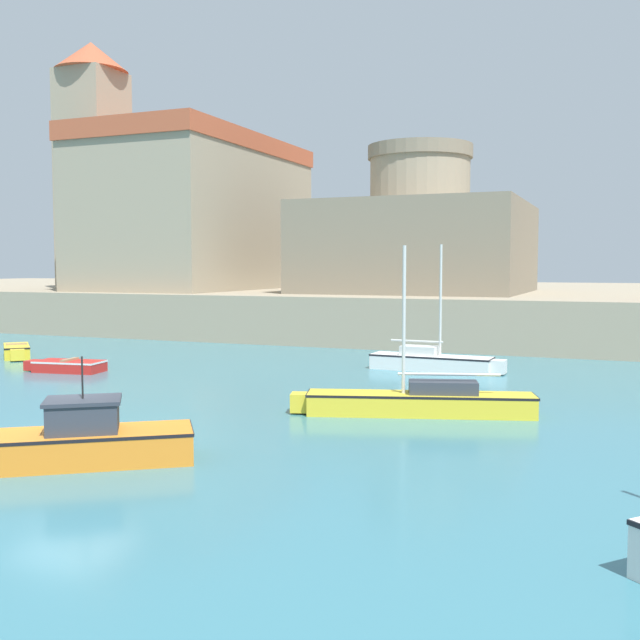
# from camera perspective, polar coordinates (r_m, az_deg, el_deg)

# --- Properties ---
(ground_plane) EXTENTS (200.00, 200.00, 0.00)m
(ground_plane) POSITION_cam_1_polar(r_m,az_deg,el_deg) (18.63, -18.37, -9.11)
(ground_plane) COLOR teal
(quay_seawall) EXTENTS (120.00, 40.00, 2.59)m
(quay_seawall) POSITION_cam_1_polar(r_m,az_deg,el_deg) (56.78, 10.17, 1.16)
(quay_seawall) COLOR gray
(quay_seawall) RESTS_ON ground
(motorboat_orange_0) EXTENTS (4.60, 3.73, 2.30)m
(motorboat_orange_0) POSITION_cam_1_polar(r_m,az_deg,el_deg) (16.84, -17.42, -8.74)
(motorboat_orange_0) COLOR orange
(motorboat_orange_0) RESTS_ON ground
(sailboat_white_1) EXTENTS (5.44, 1.42, 5.05)m
(sailboat_white_1) POSITION_cam_1_polar(r_m,az_deg,el_deg) (30.39, 8.57, -3.08)
(sailboat_white_1) COLOR white
(sailboat_white_1) RESTS_ON ground
(dinghy_yellow_3) EXTENTS (2.89, 2.85, 0.65)m
(dinghy_yellow_3) POSITION_cam_1_polar(r_m,az_deg,el_deg) (37.10, -22.11, -2.18)
(dinghy_yellow_3) COLOR yellow
(dinghy_yellow_3) RESTS_ON ground
(dinghy_red_4) EXTENTS (3.31, 1.61, 0.53)m
(dinghy_red_4) POSITION_cam_1_polar(r_m,az_deg,el_deg) (31.40, -18.72, -3.30)
(dinghy_red_4) COLOR red
(dinghy_red_4) RESTS_ON ground
(sailboat_yellow_5) EXTENTS (6.82, 2.97, 4.77)m
(sailboat_yellow_5) POSITION_cam_1_polar(r_m,az_deg,el_deg) (21.38, 7.54, -6.13)
(sailboat_yellow_5) COLOR yellow
(sailboat_yellow_5) RESTS_ON ground
(church) EXTENTS (14.33, 17.86, 17.03)m
(church) POSITION_cam_1_polar(r_m,az_deg,el_deg) (53.74, -10.30, 8.51)
(church) COLOR gray
(church) RESTS_ON quay_seawall
(fortress) EXTENTS (12.81, 12.81, 8.91)m
(fortress) POSITION_cam_1_polar(r_m,az_deg,el_deg) (46.70, 7.57, 6.04)
(fortress) COLOR gray
(fortress) RESTS_ON quay_seawall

